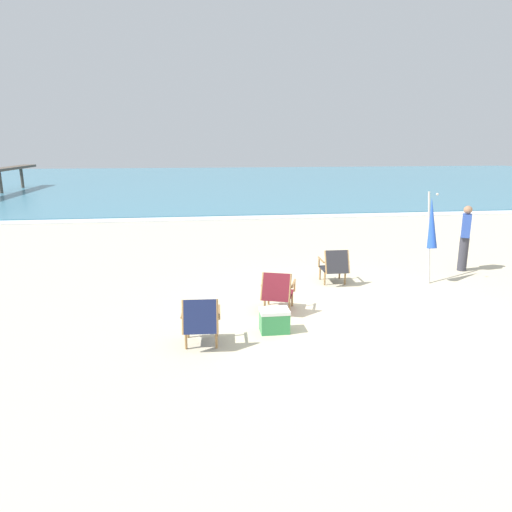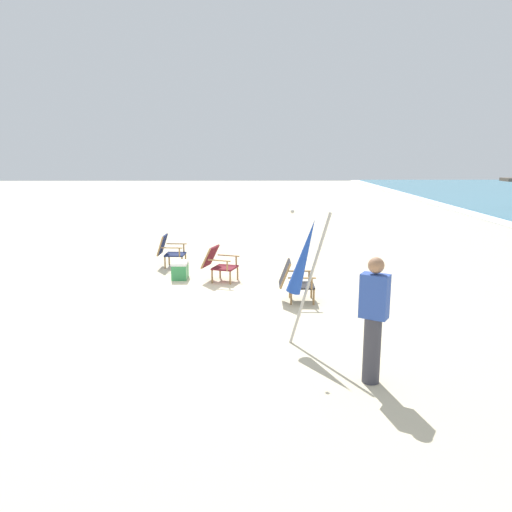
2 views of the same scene
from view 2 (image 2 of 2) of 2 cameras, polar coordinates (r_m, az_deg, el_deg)
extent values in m
plane|color=beige|center=(10.26, -5.79, -4.53)|extent=(80.00, 80.00, 0.00)
cube|color=maroon|center=(11.25, -3.57, -1.33)|extent=(0.65, 0.62, 0.04)
cube|color=maroon|center=(11.34, -5.26, -0.05)|extent=(0.55, 0.41, 0.48)
cylinder|color=olive|center=(11.43, -2.12, -1.93)|extent=(0.04, 0.04, 0.32)
cylinder|color=olive|center=(11.00, -2.97, -2.48)|extent=(0.04, 0.04, 0.32)
cylinder|color=olive|center=(11.58, -4.12, -1.77)|extent=(0.04, 0.04, 0.32)
cylinder|color=olive|center=(11.16, -5.04, -2.30)|extent=(0.04, 0.04, 0.32)
cube|color=olive|center=(11.47, -3.16, 0.05)|extent=(0.21, 0.51, 0.02)
cylinder|color=olive|center=(11.42, -2.27, -0.55)|extent=(0.04, 0.04, 0.22)
cube|color=olive|center=(10.96, -4.23, -0.52)|extent=(0.21, 0.51, 0.02)
cylinder|color=olive|center=(10.91, -3.31, -1.15)|extent=(0.04, 0.04, 0.22)
cylinder|color=olive|center=(11.57, -4.75, 0.20)|extent=(0.12, 0.27, 0.48)
cylinder|color=olive|center=(11.11, -5.78, -0.31)|extent=(0.12, 0.27, 0.48)
cube|color=#28282D|center=(9.80, 5.24, -3.36)|extent=(0.53, 0.49, 0.04)
cube|color=#28282D|center=(9.72, 3.31, -1.98)|extent=(0.50, 0.23, 0.50)
cylinder|color=olive|center=(10.09, 6.34, -3.88)|extent=(0.04, 0.04, 0.32)
cylinder|color=olive|center=(9.64, 6.61, -4.64)|extent=(0.04, 0.04, 0.32)
cylinder|color=olive|center=(10.05, 3.89, -3.89)|extent=(0.04, 0.04, 0.32)
cylinder|color=olive|center=(9.60, 4.04, -4.65)|extent=(0.04, 0.04, 0.32)
cube|color=olive|center=(10.01, 5.02, -1.72)|extent=(0.05, 0.53, 0.02)
cylinder|color=olive|center=(10.06, 6.08, -2.33)|extent=(0.04, 0.04, 0.22)
cube|color=olive|center=(9.47, 5.27, -2.52)|extent=(0.05, 0.53, 0.02)
cylinder|color=olive|center=(9.52, 6.39, -3.16)|extent=(0.04, 0.04, 0.22)
cylinder|color=olive|center=(9.97, 3.24, -1.63)|extent=(0.04, 0.22, 0.50)
cylinder|color=olive|center=(9.47, 3.38, -2.35)|extent=(0.04, 0.22, 0.50)
cube|color=#19234C|center=(12.84, -9.21, 0.19)|extent=(0.55, 0.51, 0.04)
cube|color=#19234C|center=(12.86, -10.65, 1.28)|extent=(0.51, 0.23, 0.50)
cylinder|color=olive|center=(13.05, -8.05, -0.29)|extent=(0.04, 0.04, 0.32)
cylinder|color=olive|center=(12.60, -8.45, -0.74)|extent=(0.04, 0.04, 0.32)
cylinder|color=olive|center=(13.14, -9.90, -0.27)|extent=(0.04, 0.04, 0.32)
cylinder|color=olive|center=(12.69, -10.36, -0.72)|extent=(0.04, 0.04, 0.32)
cube|color=olive|center=(13.07, -9.08, 1.39)|extent=(0.07, 0.53, 0.02)
cylinder|color=olive|center=(13.05, -8.25, 0.91)|extent=(0.04, 0.04, 0.22)
cube|color=olive|center=(12.53, -9.60, 0.92)|extent=(0.07, 0.53, 0.02)
cylinder|color=olive|center=(12.51, -8.74, 0.42)|extent=(0.04, 0.04, 0.22)
cylinder|color=olive|center=(13.10, -10.39, 1.49)|extent=(0.05, 0.20, 0.51)
cylinder|color=olive|center=(12.62, -10.92, 1.07)|extent=(0.05, 0.20, 0.51)
cylinder|color=#B7B2A8|center=(7.49, 6.16, -2.70)|extent=(0.15, 0.59, 2.04)
cone|color=blue|center=(7.41, 5.48, -0.02)|extent=(0.31, 0.55, 1.17)
sphere|color=#B7B2A8|center=(7.32, 4.17, 5.08)|extent=(0.06, 0.06, 0.06)
cylinder|color=#383842|center=(6.57, 13.10, -10.44)|extent=(0.22, 0.22, 0.86)
cube|color=#2D4CA5|center=(6.34, 13.40, -4.49)|extent=(0.35, 0.39, 0.56)
sphere|color=#9E7051|center=(6.24, 13.57, -1.05)|extent=(0.20, 0.20, 0.20)
cube|color=#338C4C|center=(11.65, -8.67, -1.75)|extent=(0.48, 0.34, 0.34)
cube|color=white|center=(11.60, -8.70, -0.79)|extent=(0.49, 0.35, 0.06)
camera|label=1|loc=(15.21, -36.30, 10.43)|focal=32.00mm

